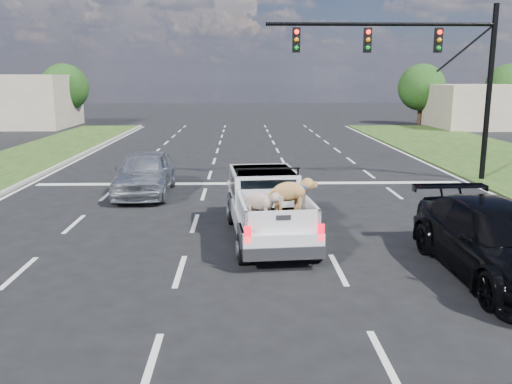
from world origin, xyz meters
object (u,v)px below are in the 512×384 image
(traffic_signal, at_px, (432,63))
(black_coupe, at_px, (497,241))
(silver_sedan, at_px, (145,172))
(pickup_truck, at_px, (268,206))

(traffic_signal, xyz_separation_m, black_coupe, (-2.20, -11.00, -3.94))
(silver_sedan, distance_m, black_coupe, 12.36)
(pickup_truck, distance_m, silver_sedan, 7.02)
(pickup_truck, bearing_deg, silver_sedan, 121.68)
(traffic_signal, height_order, pickup_truck, traffic_signal)
(traffic_signal, bearing_deg, black_coupe, -101.29)
(black_coupe, bearing_deg, pickup_truck, 145.92)
(traffic_signal, distance_m, silver_sedan, 11.98)
(pickup_truck, height_order, silver_sedan, pickup_truck)
(silver_sedan, xyz_separation_m, black_coupe, (8.87, -8.60, -0.01))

